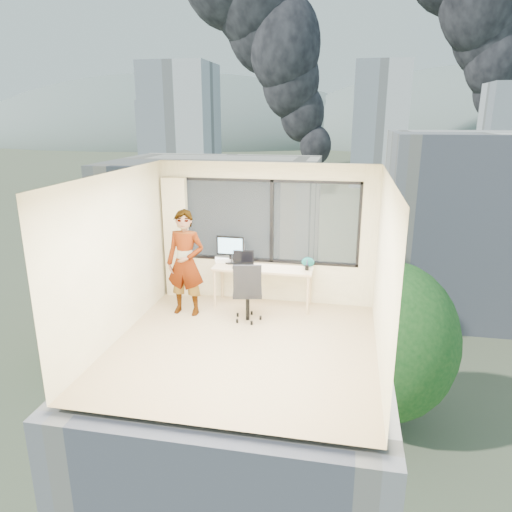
% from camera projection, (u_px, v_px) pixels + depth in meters
% --- Properties ---
extents(floor, '(4.00, 4.00, 0.01)m').
position_uv_depth(floor, '(243.00, 346.00, 7.24)').
color(floor, tan).
rests_on(floor, ground).
extents(ceiling, '(4.00, 4.00, 0.01)m').
position_uv_depth(ceiling, '(242.00, 176.00, 6.49)').
color(ceiling, white).
rests_on(ceiling, ground).
extents(wall_front, '(4.00, 0.01, 2.60)m').
position_uv_depth(wall_front, '(201.00, 322.00, 4.99)').
color(wall_front, beige).
rests_on(wall_front, ground).
extents(wall_left, '(0.01, 4.00, 2.60)m').
position_uv_depth(wall_left, '(116.00, 258.00, 7.24)').
color(wall_left, beige).
rests_on(wall_left, ground).
extents(wall_right, '(0.01, 4.00, 2.60)m').
position_uv_depth(wall_right, '(384.00, 274.00, 6.50)').
color(wall_right, beige).
rests_on(wall_right, ground).
extents(window_wall, '(3.30, 0.16, 1.55)m').
position_uv_depth(window_wall, '(269.00, 221.00, 8.67)').
color(window_wall, black).
rests_on(window_wall, ground).
extents(curtain, '(0.45, 0.14, 2.30)m').
position_uv_depth(curtain, '(176.00, 238.00, 9.00)').
color(curtain, '#F6E2C0').
rests_on(curtain, floor).
extents(desk, '(1.80, 0.60, 0.75)m').
position_uv_depth(desk, '(263.00, 286.00, 8.69)').
color(desk, '#CCAD89').
rests_on(desk, floor).
extents(chair, '(0.65, 0.65, 1.08)m').
position_uv_depth(chair, '(248.00, 290.00, 8.02)').
color(chair, black).
rests_on(chair, floor).
extents(person, '(0.70, 0.48, 1.86)m').
position_uv_depth(person, '(186.00, 263.00, 8.21)').
color(person, '#2D2D33').
rests_on(person, floor).
extents(monitor, '(0.52, 0.12, 0.52)m').
position_uv_depth(monitor, '(230.00, 250.00, 8.73)').
color(monitor, black).
rests_on(monitor, desk).
extents(game_console, '(0.38, 0.35, 0.08)m').
position_uv_depth(game_console, '(223.00, 259.00, 8.90)').
color(game_console, white).
rests_on(game_console, desk).
extents(laptop, '(0.44, 0.46, 0.24)m').
position_uv_depth(laptop, '(243.00, 260.00, 8.57)').
color(laptop, black).
rests_on(laptop, desk).
extents(cellphone, '(0.11, 0.08, 0.01)m').
position_uv_depth(cellphone, '(242.00, 267.00, 8.58)').
color(cellphone, black).
rests_on(cellphone, desk).
extents(pen_cup, '(0.08, 0.08, 0.09)m').
position_uv_depth(pen_cup, '(307.00, 268.00, 8.40)').
color(pen_cup, black).
rests_on(pen_cup, desk).
extents(handbag, '(0.26, 0.19, 0.18)m').
position_uv_depth(handbag, '(308.00, 262.00, 8.57)').
color(handbag, '#0D4E45').
rests_on(handbag, desk).
extents(exterior_ground, '(400.00, 400.00, 0.04)m').
position_uv_depth(exterior_ground, '(343.00, 184.00, 124.06)').
color(exterior_ground, '#515B3D').
rests_on(exterior_ground, ground).
extents(near_bldg_a, '(16.00, 12.00, 14.00)m').
position_uv_depth(near_bldg_a, '(217.00, 246.00, 39.11)').
color(near_bldg_a, beige).
rests_on(near_bldg_a, exterior_ground).
extents(near_bldg_b, '(14.00, 13.00, 16.00)m').
position_uv_depth(near_bldg_b, '(466.00, 224.00, 42.46)').
color(near_bldg_b, silver).
rests_on(near_bldg_b, exterior_ground).
extents(far_tower_a, '(14.00, 14.00, 28.00)m').
position_uv_depth(far_tower_a, '(182.00, 131.00, 103.01)').
color(far_tower_a, silver).
rests_on(far_tower_a, exterior_ground).
extents(far_tower_b, '(13.00, 13.00, 30.00)m').
position_uv_depth(far_tower_b, '(379.00, 125.00, 118.28)').
color(far_tower_b, silver).
rests_on(far_tower_b, exterior_ground).
extents(far_tower_c, '(15.00, 15.00, 26.00)m').
position_uv_depth(far_tower_c, '(512.00, 132.00, 130.82)').
color(far_tower_c, silver).
rests_on(far_tower_c, exterior_ground).
extents(far_tower_d, '(16.00, 14.00, 22.00)m').
position_uv_depth(far_tower_d, '(167.00, 135.00, 160.20)').
color(far_tower_d, silver).
rests_on(far_tower_d, exterior_ground).
extents(hill_a, '(288.00, 216.00, 90.00)m').
position_uv_depth(hill_a, '(177.00, 141.00, 334.25)').
color(hill_a, slate).
rests_on(hill_a, exterior_ground).
extents(hill_b, '(300.00, 220.00, 96.00)m').
position_uv_depth(hill_b, '(512.00, 144.00, 293.59)').
color(hill_b, slate).
rests_on(hill_b, exterior_ground).
extents(tree_a, '(7.00, 7.00, 8.00)m').
position_uv_depth(tree_a, '(93.00, 310.00, 33.74)').
color(tree_a, '#1B531C').
rests_on(tree_a, exterior_ground).
extents(tree_b, '(7.60, 7.60, 9.00)m').
position_uv_depth(tree_b, '(386.00, 358.00, 26.14)').
color(tree_b, '#1B531C').
rests_on(tree_b, exterior_ground).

